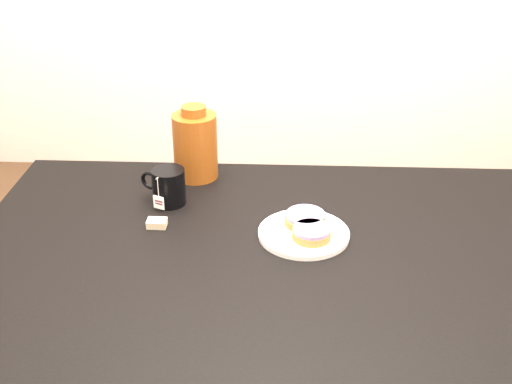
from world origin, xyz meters
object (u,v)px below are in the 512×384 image
(plate, at_px, (304,233))
(bagel_front, at_px, (311,233))
(bagel_back, at_px, (305,219))
(teabag_pouch, at_px, (157,223))
(bagel_package, at_px, (195,145))
(table, at_px, (279,284))
(mug, at_px, (168,186))

(plate, height_order, bagel_front, bagel_front)
(plate, relative_size, bagel_back, 1.54)
(teabag_pouch, bearing_deg, bagel_front, -8.33)
(bagel_front, bearing_deg, bagel_package, 132.92)
(plate, xyz_separation_m, bagel_back, (0.00, 0.04, 0.02))
(teabag_pouch, height_order, bagel_package, bagel_package)
(table, xyz_separation_m, plate, (0.05, 0.07, 0.09))
(bagel_front, bearing_deg, mug, 154.16)
(bagel_front, xyz_separation_m, teabag_pouch, (-0.36, 0.05, -0.02))
(plate, xyz_separation_m, bagel_package, (-0.28, 0.29, 0.08))
(table, distance_m, plate, 0.13)
(plate, bearing_deg, bagel_front, -58.72)
(teabag_pouch, bearing_deg, bagel_back, 1.75)
(bagel_back, xyz_separation_m, bagel_package, (-0.29, 0.26, 0.07))
(bagel_front, bearing_deg, teabag_pouch, 171.67)
(table, height_order, mug, mug)
(bagel_package, bearing_deg, bagel_front, -47.08)
(mug, bearing_deg, bagel_package, 96.03)
(table, xyz_separation_m, bagel_package, (-0.23, 0.37, 0.17))
(table, xyz_separation_m, mug, (-0.28, 0.22, 0.13))
(table, xyz_separation_m, bagel_front, (0.07, 0.05, 0.11))
(bagel_front, height_order, mug, mug)
(plate, distance_m, bagel_package, 0.42)
(bagel_front, xyz_separation_m, bagel_package, (-0.30, 0.32, 0.07))
(bagel_back, xyz_separation_m, teabag_pouch, (-0.34, -0.01, -0.02))
(bagel_back, distance_m, bagel_package, 0.39)
(mug, relative_size, bagel_package, 0.66)
(table, height_order, plate, plate)
(bagel_package, bearing_deg, table, -58.23)
(table, bearing_deg, bagel_package, 121.77)
(mug, relative_size, teabag_pouch, 2.91)
(bagel_front, relative_size, bagel_package, 0.51)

